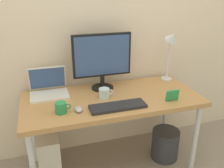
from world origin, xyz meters
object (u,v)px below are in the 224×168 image
at_px(keyboard, 118,106).
at_px(coffee_mug, 61,108).
at_px(glass_cup, 104,93).
at_px(desk_lamp, 171,45).
at_px(desk, 112,103).
at_px(monitor, 102,59).
at_px(laptop, 49,88).
at_px(mouse, 79,109).
at_px(wastebasket, 165,144).
at_px(photo_frame, 172,95).
at_px(computer_tower, 49,154).

distance_m(keyboard, coffee_mug, 0.43).
bearing_deg(glass_cup, keyboard, -74.61).
bearing_deg(desk_lamp, desk, -162.43).
bearing_deg(monitor, laptop, 178.21).
relative_size(mouse, wastebasket, 0.30).
distance_m(keyboard, glass_cup, 0.21).
height_order(laptop, glass_cup, laptop).
bearing_deg(monitor, photo_frame, -40.77).
relative_size(glass_cup, wastebasket, 0.41).
height_order(monitor, wastebasket, monitor).
bearing_deg(computer_tower, photo_frame, -14.51).
xyz_separation_m(laptop, computer_tower, (-0.06, -0.16, -0.56)).
bearing_deg(mouse, wastebasket, 7.40).
xyz_separation_m(desk, glass_cup, (-0.07, 0.00, 0.10)).
relative_size(monitor, desk_lamp, 1.04).
height_order(desk_lamp, wastebasket, desk_lamp).
xyz_separation_m(desk, photo_frame, (0.45, -0.21, 0.11)).
distance_m(glass_cup, photo_frame, 0.56).
distance_m(desk_lamp, coffee_mug, 1.18).
relative_size(laptop, mouse, 3.56).
bearing_deg(computer_tower, monitor, 15.58).
relative_size(keyboard, wastebasket, 1.47).
relative_size(laptop, keyboard, 0.73).
bearing_deg(desk_lamp, laptop, 179.31).
height_order(desk_lamp, keyboard, desk_lamp).
xyz_separation_m(keyboard, coffee_mug, (-0.43, 0.05, 0.03)).
distance_m(monitor, wastebasket, 1.04).
height_order(mouse, photo_frame, photo_frame).
bearing_deg(desk_lamp, wastebasket, -115.04).
bearing_deg(keyboard, desk_lamp, 31.29).
bearing_deg(coffee_mug, desk_lamp, 17.92).
xyz_separation_m(desk, keyboard, (-0.01, -0.20, 0.07)).
bearing_deg(photo_frame, laptop, 155.90).
height_order(desk, photo_frame, photo_frame).
xyz_separation_m(laptop, coffee_mug, (0.07, -0.36, -0.02)).
relative_size(laptop, coffee_mug, 2.66).
height_order(desk_lamp, coffee_mug, desk_lamp).
bearing_deg(monitor, computer_tower, -164.42).
bearing_deg(desk, glass_cup, 179.05).
distance_m(mouse, computer_tower, 0.61).
relative_size(monitor, glass_cup, 4.21).
bearing_deg(glass_cup, laptop, 153.65).
distance_m(desk, coffee_mug, 0.47).
bearing_deg(mouse, coffee_mug, 173.18).
distance_m(laptop, mouse, 0.43).
bearing_deg(laptop, wastebasket, -14.72).
distance_m(laptop, keyboard, 0.64).
xyz_separation_m(coffee_mug, computer_tower, (-0.13, 0.20, -0.54)).
bearing_deg(keyboard, computer_tower, 155.73).
xyz_separation_m(laptop, glass_cup, (0.44, -0.22, -0.01)).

